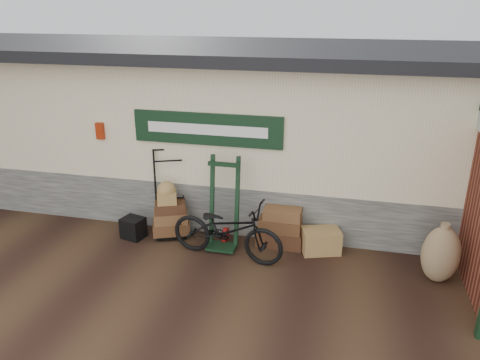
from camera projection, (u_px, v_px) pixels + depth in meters
The scene contains 9 objects.
ground at pixel (210, 261), 7.64m from camera, with size 80.00×80.00×0.00m, color black.
station_building at pixel (247, 125), 9.55m from camera, with size 14.40×4.10×3.20m.
porter_trolley at pixel (170, 192), 8.34m from camera, with size 0.78×0.59×1.57m, color black, non-canonical shape.
green_barrow at pixel (224, 203), 7.85m from camera, with size 0.57×0.48×1.59m, color black, non-canonical shape.
suitcase_stack at pixel (280, 225), 8.07m from camera, with size 0.79×0.50×0.70m, color #3C2513, non-canonical shape.
wicker_hamper at pixel (321, 241), 7.86m from camera, with size 0.62×0.41×0.41m, color olive.
black_trunk at pixel (133, 228), 8.34m from camera, with size 0.37×0.32×0.37m, color black.
bicycle at pixel (227, 227), 7.56m from camera, with size 1.92×0.67×1.12m, color black.
burlap_sack_left at pixel (441, 254), 6.94m from camera, with size 0.56×0.47×0.90m, color olive.
Camera 1 is at (2.00, -6.37, 3.96)m, focal length 35.00 mm.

